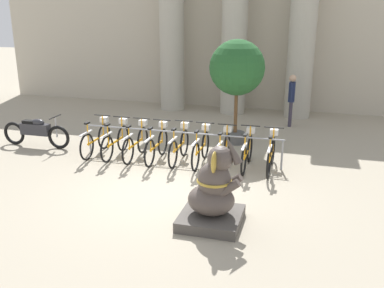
{
  "coord_description": "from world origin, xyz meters",
  "views": [
    {
      "loc": [
        2.79,
        -7.99,
        3.73
      ],
      "look_at": [
        0.46,
        0.32,
        1.0
      ],
      "focal_mm": 40.0,
      "sensor_mm": 36.0,
      "label": 1
    }
  ],
  "objects": [
    {
      "name": "elephant_statue",
      "position": [
        1.27,
        -1.16,
        0.59
      ],
      "size": [
        1.1,
        1.1,
        1.74
      ],
      "color": "#4C4742",
      "rests_on": "ground_plane"
    },
    {
      "name": "column_right",
      "position": [
        2.36,
        7.6,
        2.62
      ],
      "size": [
        1.15,
        1.15,
        5.16
      ],
      "color": "#ADA899",
      "rests_on": "ground_plane"
    },
    {
      "name": "bicycle_3",
      "position": [
        -0.89,
        1.8,
        0.41
      ],
      "size": [
        0.48,
        1.68,
        0.98
      ],
      "color": "black",
      "rests_on": "ground_plane"
    },
    {
      "name": "bicycle_5",
      "position": [
        0.27,
        1.84,
        0.41
      ],
      "size": [
        0.48,
        1.68,
        0.98
      ],
      "color": "black",
      "rests_on": "ground_plane"
    },
    {
      "name": "column_left",
      "position": [
        -2.36,
        7.6,
        2.62
      ],
      "size": [
        1.15,
        1.15,
        5.16
      ],
      "color": "#ADA899",
      "rests_on": "ground_plane"
    },
    {
      "name": "bicycle_7",
      "position": [
        1.43,
        1.85,
        0.41
      ],
      "size": [
        0.48,
        1.68,
        0.98
      ],
      "color": "black",
      "rests_on": "ground_plane"
    },
    {
      "name": "motorcycle",
      "position": [
        -4.56,
        1.96,
        0.45
      ],
      "size": [
        2.11,
        0.55,
        0.93
      ],
      "color": "black",
      "rests_on": "ground_plane"
    },
    {
      "name": "potted_tree",
      "position": [
        0.78,
        3.81,
        2.13
      ],
      "size": [
        1.55,
        1.55,
        2.96
      ],
      "color": "#4C4C4C",
      "rests_on": "ground_plane"
    },
    {
      "name": "bicycle_4",
      "position": [
        -0.31,
        1.87,
        0.41
      ],
      "size": [
        0.48,
        1.68,
        0.98
      ],
      "color": "black",
      "rests_on": "ground_plane"
    },
    {
      "name": "column_middle",
      "position": [
        0.0,
        7.6,
        2.62
      ],
      "size": [
        1.15,
        1.15,
        5.16
      ],
      "color": "#ADA899",
      "rests_on": "ground_plane"
    },
    {
      "name": "bicycle_8",
      "position": [
        2.01,
        1.83,
        0.41
      ],
      "size": [
        0.48,
        1.68,
        0.98
      ],
      "color": "black",
      "rests_on": "ground_plane"
    },
    {
      "name": "bike_rack",
      "position": [
        -0.31,
        1.95,
        0.63
      ],
      "size": [
        5.23,
        0.05,
        0.77
      ],
      "color": "gray",
      "rests_on": "ground_plane"
    },
    {
      "name": "bicycle_2",
      "position": [
        -1.47,
        1.81,
        0.41
      ],
      "size": [
        0.48,
        1.68,
        0.98
      ],
      "color": "black",
      "rests_on": "ground_plane"
    },
    {
      "name": "ground_plane",
      "position": [
        0.0,
        0.0,
        0.0
      ],
      "size": [
        60.0,
        60.0,
        0.0
      ],
      "primitive_type": "plane",
      "color": "#9E937F"
    },
    {
      "name": "bicycle_1",
      "position": [
        -2.05,
        1.82,
        0.41
      ],
      "size": [
        0.48,
        1.68,
        0.98
      ],
      "color": "black",
      "rests_on": "ground_plane"
    },
    {
      "name": "bicycle_6",
      "position": [
        0.85,
        1.8,
        0.41
      ],
      "size": [
        0.48,
        1.68,
        0.98
      ],
      "color": "black",
      "rests_on": "ground_plane"
    },
    {
      "name": "building_facade",
      "position": [
        0.0,
        8.6,
        3.0
      ],
      "size": [
        20.0,
        0.2,
        6.0
      ],
      "color": "#BCB29E",
      "rests_on": "ground_plane"
    },
    {
      "name": "person_pedestrian",
      "position": [
        2.21,
        6.17,
        1.03
      ],
      "size": [
        0.23,
        0.47,
        1.71
      ],
      "color": "#383342",
      "rests_on": "ground_plane"
    },
    {
      "name": "bicycle_0",
      "position": [
        -2.63,
        1.85,
        0.41
      ],
      "size": [
        0.48,
        1.68,
        0.98
      ],
      "color": "black",
      "rests_on": "ground_plane"
    }
  ]
}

